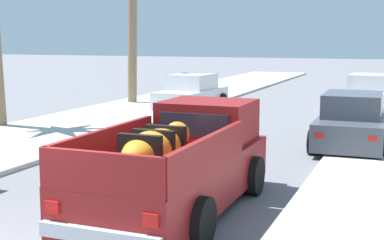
% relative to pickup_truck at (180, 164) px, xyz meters
% --- Properties ---
extents(sidewalk_left, '(4.61, 60.00, 0.12)m').
position_rel_pickup_truck_xyz_m(sidewalk_left, '(-6.87, 8.41, -0.75)').
color(sidewalk_left, beige).
rests_on(sidewalk_left, ground).
extents(curb_left, '(0.16, 60.00, 0.10)m').
position_rel_pickup_truck_xyz_m(curb_left, '(-5.97, 8.41, -0.76)').
color(curb_left, silver).
rests_on(curb_left, ground).
extents(pickup_truck, '(2.22, 5.21, 1.80)m').
position_rel_pickup_truck_xyz_m(pickup_truck, '(0.00, 0.00, 0.00)').
color(pickup_truck, maroon).
rests_on(pickup_truck, ground).
extents(car_right_near, '(2.14, 4.31, 1.54)m').
position_rel_pickup_truck_xyz_m(car_right_near, '(-4.87, 12.80, -0.10)').
color(car_right_near, silver).
rests_on(car_right_near, ground).
extents(car_left_mid, '(2.10, 4.29, 1.54)m').
position_rel_pickup_truck_xyz_m(car_left_mid, '(2.28, 6.95, -0.10)').
color(car_left_mid, '#474C56').
rests_on(car_left_mid, ground).
extents(car_right_mid, '(2.19, 4.33, 1.54)m').
position_rel_pickup_truck_xyz_m(car_right_mid, '(2.12, 15.42, -0.10)').
color(car_right_mid, silver).
rests_on(car_right_mid, ground).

